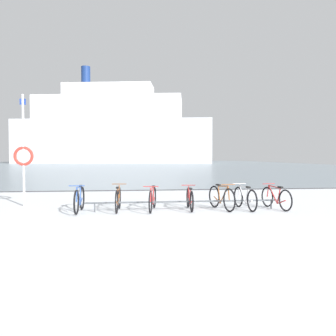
{
  "coord_description": "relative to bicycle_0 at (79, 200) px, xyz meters",
  "views": [
    {
      "loc": [
        -0.95,
        -7.02,
        1.71
      ],
      "look_at": [
        0.64,
        7.35,
        1.21
      ],
      "focal_mm": 36.47,
      "sensor_mm": 36.0,
      "label": 1
    }
  ],
  "objects": [
    {
      "name": "bicycle_1",
      "position": [
        1.17,
        0.07,
        -0.01
      ],
      "size": [
        0.46,
        1.65,
        0.82
      ],
      "color": "black",
      "rests_on": "ground"
    },
    {
      "name": "ground",
      "position": [
        2.5,
        50.32,
        -0.42
      ],
      "size": [
        80.0,
        132.0,
        0.08
      ],
      "color": "silver"
    },
    {
      "name": "ferry_ship",
      "position": [
        -2.65,
        74.62,
        7.59
      ],
      "size": [
        48.53,
        20.0,
        23.76
      ],
      "color": "silver",
      "rests_on": "ground"
    },
    {
      "name": "bicycle_3",
      "position": [
        3.43,
        0.05,
        -0.04
      ],
      "size": [
        0.46,
        1.63,
        0.76
      ],
      "color": "black",
      "rests_on": "ground"
    },
    {
      "name": "bicycle_4",
      "position": [
        4.44,
        -0.02,
        -0.0
      ],
      "size": [
        0.55,
        1.68,
        0.85
      ],
      "color": "black",
      "rests_on": "ground"
    },
    {
      "name": "bicycle_0",
      "position": [
        0.0,
        0.0,
        0.0
      ],
      "size": [
        0.46,
        1.73,
        0.85
      ],
      "color": "black",
      "rests_on": "ground"
    },
    {
      "name": "bicycle_5",
      "position": [
        5.2,
        -0.05,
        -0.02
      ],
      "size": [
        0.46,
        1.72,
        0.81
      ],
      "color": "black",
      "rests_on": "ground"
    },
    {
      "name": "bike_rack",
      "position": [
        3.28,
        -0.04,
        -0.11
      ],
      "size": [
        6.25,
        0.13,
        0.31
      ],
      "color": "#4C5156",
      "rests_on": "ground"
    },
    {
      "name": "rescue_post",
      "position": [
        -2.06,
        1.49,
        1.45
      ],
      "size": [
        0.67,
        0.1,
        3.8
      ],
      "color": "silver",
      "rests_on": "ground"
    },
    {
      "name": "bicycle_2",
      "position": [
        2.24,
        0.02,
        -0.02
      ],
      "size": [
        0.49,
        1.75,
        0.81
      ],
      "color": "black",
      "rests_on": "ground"
    },
    {
      "name": "bicycle_6",
      "position": [
        6.23,
        -0.08,
        -0.02
      ],
      "size": [
        0.48,
        1.66,
        0.8
      ],
      "color": "black",
      "rests_on": "ground"
    }
  ]
}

